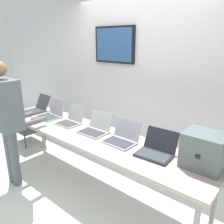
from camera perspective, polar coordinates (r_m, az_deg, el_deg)
The scene contains 13 objects.
ground at distance 3.23m, azimuth -5.38°, elevation -18.16°, with size 8.00×8.00×0.04m, color silver.
back_wall at distance 3.55m, azimuth 7.11°, elevation 7.96°, with size 8.00×0.11×2.53m.
workbench at distance 2.86m, azimuth -5.79°, elevation -6.23°, with size 3.17×0.70×0.76m.
equipment_box at distance 2.21m, azimuth 22.28°, elevation -8.96°, with size 0.35×0.31×0.33m.
laptop_station_0 at distance 3.88m, azimuth -18.46°, elevation 1.02°, with size 0.32×0.39×0.25m.
laptop_station_1 at distance 3.52m, azimuth -15.08°, elevation -0.24°, with size 0.36×0.33×0.27m.
laptop_station_2 at distance 3.18m, azimuth -10.38°, elevation -1.90°, with size 0.31×0.32×0.25m.
laptop_station_3 at distance 2.85m, azimuth -4.20°, elevation -4.02°, with size 0.35×0.34×0.24m.
laptop_station_4 at distance 2.58m, azimuth 2.61°, elevation -6.41°, with size 0.35×0.31×0.24m.
laptop_station_5 at distance 2.35m, azimuth 11.19°, elevation -9.28°, with size 0.37×0.35×0.23m.
person at distance 3.10m, azimuth -25.20°, elevation -0.41°, with size 0.44×0.58×1.64m.
coffee_mug at distance 3.34m, azimuth -19.22°, elevation -1.99°, with size 0.08×0.08×0.08m.
storage_cart at distance 4.55m, azimuth -20.98°, elevation -1.48°, with size 0.56×0.44×0.70m.
Camera 1 is at (1.91, -1.80, 1.86)m, focal length 36.08 mm.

